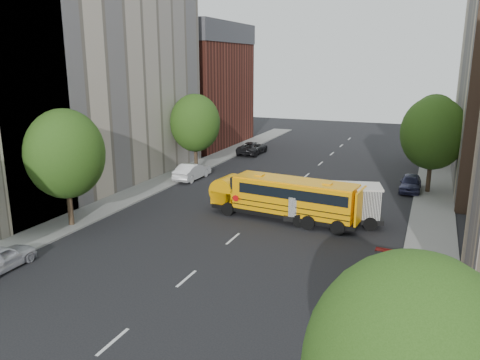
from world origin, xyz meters
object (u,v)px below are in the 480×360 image
Objects in this scene: street_tree_1 at (65,154)px; school_bus at (284,196)px; street_tree_5 at (434,121)px; parked_car_1 at (192,171)px; street_tree_2 at (195,123)px; parked_car_4 at (410,183)px; street_tree_4 at (433,133)px; parked_car_3 at (385,286)px; parked_car_2 at (253,148)px; safari_truck at (334,203)px.

school_bus is (12.76, 6.89, -3.28)m from street_tree_1.
street_tree_5 is 26.05m from parked_car_1.
street_tree_5 is at bearing 28.61° from street_tree_2.
school_bus is (-9.24, -23.11, -3.03)m from street_tree_5.
parked_car_1 is 1.11× the size of parked_car_4.
street_tree_4 is 21.04m from parked_car_3.
street_tree_2 is 1.47× the size of parked_car_2.
parked_car_2 is at bearing 150.86° from parked_car_4.
street_tree_4 is 1.18× the size of safari_truck.
parked_car_2 is (-10.56, 21.38, -0.94)m from school_bus.
street_tree_1 is 1.03× the size of street_tree_2.
parked_car_4 is at bearing 41.16° from street_tree_1.
street_tree_5 is 23.75m from safari_truck.
parked_car_3 is at bearing 139.89° from parked_car_1.
street_tree_4 reaches higher than parked_car_2.
street_tree_1 reaches higher than school_bus.
street_tree_1 reaches higher than parked_car_4.
school_bus reaches higher than parked_car_1.
street_tree_2 is 22.00m from street_tree_4.
street_tree_2 reaches higher than school_bus.
safari_truck is at bearing -112.05° from parked_car_4.
street_tree_4 is 22.72m from parked_car_2.
street_tree_1 is at bearing 176.22° from parked_car_3.
parked_car_1 reaches higher than parked_car_4.
parked_car_1 is (-11.36, 7.67, -0.91)m from school_bus.
parked_car_4 is (18.40, -10.26, -0.01)m from parked_car_2.
street_tree_2 reaches higher than safari_truck.
street_tree_1 is at bearing -140.71° from street_tree_4.
parked_car_4 is at bearing 60.74° from school_bus.
parked_car_3 reaches higher than parked_car_4.
parked_car_1 is 13.73m from parked_car_2.
parked_car_2 is at bearing 152.59° from street_tree_4.
street_tree_5 is at bearing -141.55° from parked_car_1.
parked_car_3 is at bearing -7.06° from street_tree_1.
parked_car_2 is (2.20, 28.27, -4.22)m from street_tree_1.
street_tree_2 is at bearing 144.86° from school_bus.
street_tree_5 is at bearing 90.82° from parked_car_3.
street_tree_2 is 1.83× the size of parked_car_4.
school_bus reaches higher than parked_car_4.
street_tree_2 is 1.65× the size of parked_car_1.
school_bus is at bearing -111.78° from street_tree_5.
street_tree_5 is at bearing 53.75° from street_tree_1.
street_tree_4 reaches higher than parked_car_4.
street_tree_1 reaches higher than parked_car_1.
street_tree_5 reaches higher than parked_car_4.
parked_car_3 is 20.56m from parked_car_4.
safari_truck is at bearing 10.95° from school_bus.
parked_car_2 is at bearing 122.20° from school_bus.
street_tree_1 is 1.05× the size of street_tree_5.
safari_truck is at bearing 155.17° from parked_car_1.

